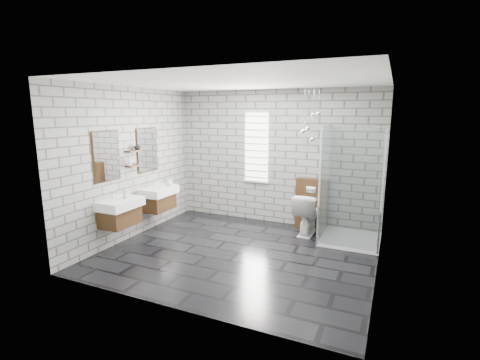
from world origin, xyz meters
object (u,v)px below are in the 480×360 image
Objects in this scene: vanity_left at (118,204)px; vanity_right at (157,192)px; shower_enclosure at (345,215)px; cistern_panel at (311,204)px; toilet at (307,213)px.

vanity_left is 1.00× the size of vanity_right.
vanity_right is 0.77× the size of shower_enclosure.
vanity_right is 1.57× the size of cistern_panel.
vanity_left is 2.04× the size of toilet.
vanity_left is 1.03m from vanity_right.
vanity_right is 2.90m from toilet.
vanity_right is at bearing -167.26° from shower_enclosure.
vanity_right reaches higher than cistern_panel.
toilet is (-0.70, 0.20, -0.12)m from shower_enclosure.
shower_enclosure reaches higher than toilet.
vanity_right is 3.50m from shower_enclosure.
cistern_panel is at bearing 40.53° from vanity_left.
shower_enclosure reaches higher than cistern_panel.
cistern_panel is at bearing 25.44° from vanity_right.
vanity_left and vanity_right have the same top height.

